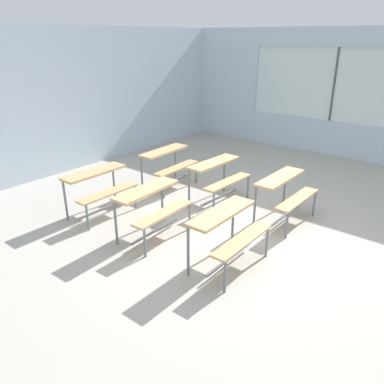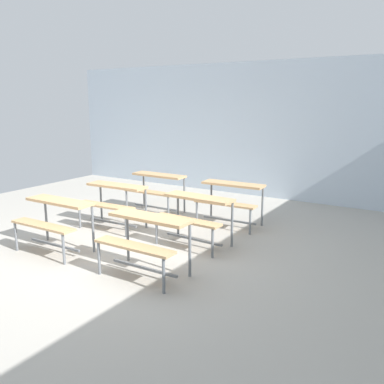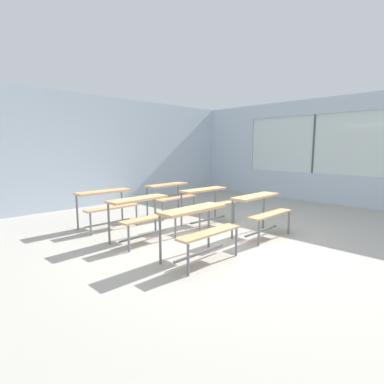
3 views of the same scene
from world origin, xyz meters
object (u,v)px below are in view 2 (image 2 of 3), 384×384
at_px(desk_bench_r1c0, 113,196).
at_px(desk_bench_r1c1, 195,209).
at_px(desk_bench_r0c1, 145,232).
at_px(desk_bench_r2c0, 156,184).
at_px(desk_bench_r0c0, 54,213).
at_px(desk_bench_r2c1, 230,194).

height_order(desk_bench_r1c0, desk_bench_r1c1, same).
relative_size(desk_bench_r0c1, desk_bench_r2c0, 1.00).
relative_size(desk_bench_r0c0, desk_bench_r1c1, 0.98).
height_order(desk_bench_r1c0, desk_bench_r2c0, same).
bearing_deg(desk_bench_r2c1, desk_bench_r0c1, -90.67).
distance_m(desk_bench_r0c0, desk_bench_r1c0, 1.29).
xyz_separation_m(desk_bench_r0c1, desk_bench_r1c1, (-0.05, 1.26, 0.00)).
bearing_deg(desk_bench_r0c0, desk_bench_r2c0, 90.96).
distance_m(desk_bench_r1c1, desk_bench_r2c1, 1.19).
relative_size(desk_bench_r1c0, desk_bench_r1c1, 1.00).
bearing_deg(desk_bench_r0c1, desk_bench_r2c0, 124.47).
bearing_deg(desk_bench_r1c1, desk_bench_r0c1, -85.12).
height_order(desk_bench_r1c1, desk_bench_r2c0, same).
xyz_separation_m(desk_bench_r0c0, desk_bench_r1c1, (1.59, 1.28, 0.00)).
distance_m(desk_bench_r1c1, desk_bench_r2c0, 2.05).
xyz_separation_m(desk_bench_r1c1, desk_bench_r2c1, (-0.00, 1.19, 0.00)).
bearing_deg(desk_bench_r1c0, desk_bench_r2c1, 33.16).
relative_size(desk_bench_r1c0, desk_bench_r2c0, 1.02).
bearing_deg(desk_bench_r0c0, desk_bench_r1c1, 38.49).
bearing_deg(desk_bench_r1c0, desk_bench_r2c0, 87.51).
height_order(desk_bench_r2c0, desk_bench_r2c1, same).
bearing_deg(desk_bench_r2c0, desk_bench_r0c1, -55.96).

